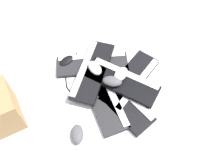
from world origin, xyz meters
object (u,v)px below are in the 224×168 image
Objects in this scene: keyboard_0 at (130,80)px; mouse_4 at (95,68)px; mouse_3 at (112,81)px; keyboard_1 at (92,64)px; keyboard_5 at (93,71)px; keyboard_4 at (122,81)px; mouse_0 at (121,74)px; keyboard_2 at (104,99)px; mouse_1 at (67,61)px; keyboard_3 at (120,100)px; mouse_2 at (77,134)px.

keyboard_0 is 4.22× the size of mouse_4.
mouse_3 is 0.14m from mouse_4.
keyboard_5 is (-0.04, -0.06, 0.03)m from keyboard_1.
keyboard_4 is 4.22× the size of mouse_0.
keyboard_4 is (0.05, -0.23, 0.03)m from keyboard_1.
mouse_4 is at bearing -75.15° from mouse_0.
keyboard_2 is (-0.10, -0.24, 0.00)m from keyboard_1.
mouse_1 reaches higher than keyboard_0.
mouse_1 is at bearing 156.67° from mouse_3.
keyboard_3 is at bearing 29.68° from mouse_0.
mouse_2 reaches higher than keyboard_2.
mouse_4 is at bearing 147.89° from mouse_3.
mouse_4 is (0.07, 0.17, 0.07)m from keyboard_2.
keyboard_4 is at bearing 109.95° from mouse_1.
keyboard_3 is at bearing -45.93° from keyboard_2.
keyboard_5 is at bearing 107.72° from mouse_1.
mouse_2 reaches higher than keyboard_1.
keyboard_0 is 0.26m from keyboard_1.
keyboard_3 is at bearing -54.54° from mouse_2.
keyboard_5 reaches higher than keyboard_0.
keyboard_5 is at bearing 117.10° from keyboard_4.
keyboard_1 is at bearing -13.78° from mouse_2.
mouse_2 is at bearing -169.84° from keyboard_0.
keyboard_3 is (0.06, -0.07, 0.00)m from keyboard_2.
keyboard_1 is at bearing 55.06° from keyboard_5.
mouse_3 is (-0.06, 0.02, 0.04)m from keyboard_4.
keyboard_1 is 0.46m from mouse_2.
keyboard_3 is 4.05× the size of mouse_4.
keyboard_4 is (0.08, 0.08, 0.03)m from keyboard_3.
keyboard_3 is 0.31m from mouse_2.
mouse_2 is (-0.39, -0.11, -0.06)m from mouse_0.
mouse_4 is at bearing -18.38° from mouse_2.
mouse_0 is at bearing -139.44° from mouse_4.
mouse_3 is (0.09, 0.03, 0.07)m from keyboard_2.
keyboard_1 is at bearing 67.63° from keyboard_2.
mouse_0 is (0.01, 0.02, 0.04)m from keyboard_4.
mouse_2 is at bearing 135.46° from mouse_4.
keyboard_3 is at bearing 95.76° from mouse_1.
keyboard_0 is at bearing 126.05° from mouse_0.
mouse_1 is 0.35m from mouse_3.
keyboard_4 is 4.22× the size of mouse_2.
keyboard_4 is (-0.06, 0.01, 0.03)m from keyboard_0.
keyboard_5 is (-0.15, 0.18, 0.03)m from keyboard_0.
mouse_3 reaches higher than keyboard_0.
keyboard_0 is 1.03× the size of keyboard_1.
mouse_0 is 1.00× the size of mouse_1.
keyboard_5 is at bearing -124.94° from keyboard_1.
mouse_0 is 1.00× the size of mouse_3.
keyboard_5 is 4.05× the size of mouse_3.
keyboard_3 is 4.05× the size of mouse_0.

